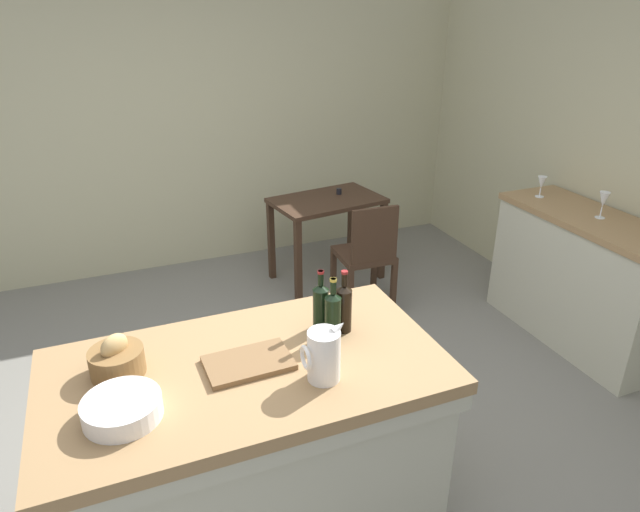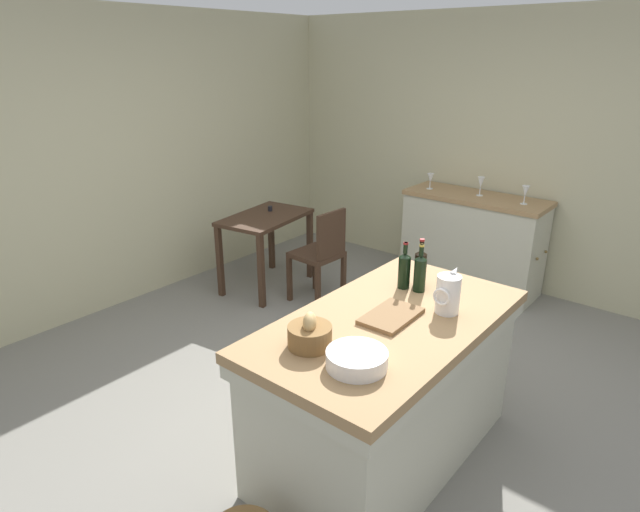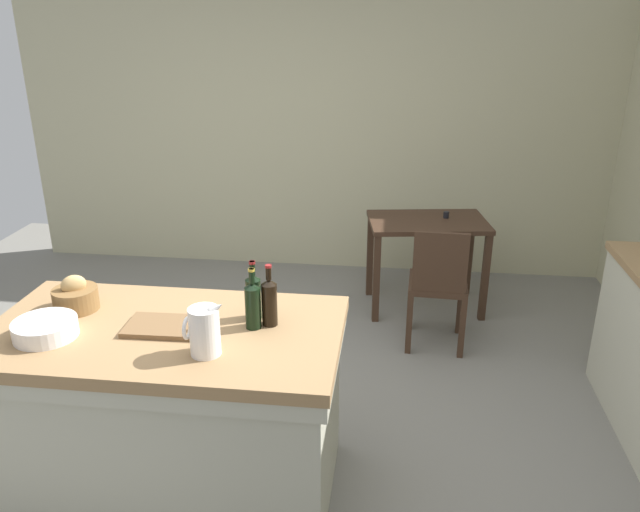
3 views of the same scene
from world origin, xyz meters
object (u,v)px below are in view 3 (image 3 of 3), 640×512
Objects in this scene: wine_bottle_green at (253,304)px; wooden_chair at (438,283)px; writing_desk at (427,235)px; pitcher at (204,331)px; island_table at (171,404)px; cutting_board at (165,326)px; wine_bottle_amber at (253,295)px; bread_basket at (75,297)px; wine_bottle_dark at (269,301)px; wash_bowl at (45,329)px.

wooden_chair is at bearing 58.36° from wine_bottle_green.
wine_bottle_green is (-0.88, -2.18, 0.39)m from writing_desk.
pitcher reaches higher than writing_desk.
island_table is 4.67× the size of cutting_board.
wine_bottle_amber is (0.39, 0.15, 0.53)m from island_table.
bread_basket is at bearing -141.82° from wooden_chair.
cutting_board is 1.22× the size of wine_bottle_amber.
wooden_chair is 1.80m from wine_bottle_amber.
wine_bottle_amber reaches higher than writing_desk.
bread_basket is 0.90m from wine_bottle_green.
cutting_board is at bearing -22.79° from island_table.
bread_basket is (-0.49, 0.14, 0.48)m from island_table.
writing_desk is at bearing 60.00° from island_table.
wine_bottle_amber is 0.10m from wine_bottle_green.
bread_basket reaches higher than writing_desk.
wine_bottle_dark is at bearing 11.38° from island_table.
cutting_board is at bearing -130.17° from wooden_chair.
writing_desk is at bearing 95.22° from wooden_chair.
wooden_chair is 3.04× the size of wine_bottle_dark.
wooden_chair is (0.06, -0.65, -0.13)m from writing_desk.
wash_bowl is (-0.49, -0.14, 0.45)m from island_table.
wash_bowl is at bearing 175.57° from pitcher.
wash_bowl is at bearing -161.57° from wine_bottle_amber.
wash_bowl is at bearing -136.86° from wooden_chair.
wooden_chair is 4.22× the size of bread_basket.
writing_desk is 2.99m from wash_bowl.
wooden_chair is 2.15m from pitcher.
wine_bottle_green is at bearing -112.02° from writing_desk.
wine_bottle_green is at bearing 59.78° from pitcher.
wine_bottle_green reaches higher than pitcher.
wash_bowl is (-0.75, 0.06, -0.07)m from pitcher.
wine_bottle_green is at bearing 8.86° from cutting_board.
pitcher is at bearing -126.58° from wine_bottle_dark.
bread_basket is 0.97m from wine_bottle_dark.
pitcher is at bearing -37.72° from cutting_board.
island_table is 6.42× the size of pitcher.
bread_basket is (-1.78, -2.10, 0.34)m from writing_desk.
wooden_chair is 3.10× the size of wine_bottle_green.
wine_bottle_dark reaches higher than wine_bottle_green.
writing_desk is 2.77m from bread_basket.
wine_bottle_amber is at bearing -113.36° from writing_desk.
wooden_chair is 2.38m from bread_basket.
wine_bottle_dark reaches higher than wine_bottle_amber.
wine_bottle_green reaches higher than wine_bottle_amber.
writing_desk is 2.38m from wine_bottle_green.
wash_bowl is 0.97× the size of wine_bottle_amber.
wash_bowl is 1.31× the size of bread_basket.
wooden_chair is at bearing 49.83° from cutting_board.
cutting_board is at bearing -16.18° from bread_basket.
wash_bowl is (-1.78, -2.38, 0.31)m from writing_desk.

